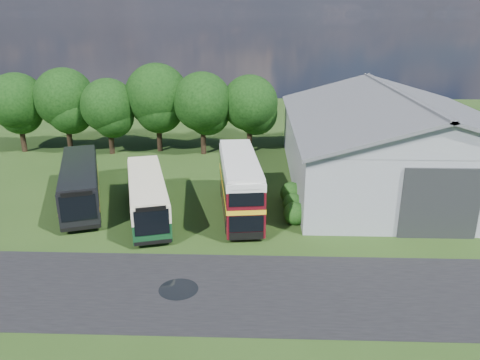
{
  "coord_description": "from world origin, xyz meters",
  "views": [
    {
      "loc": [
        2.68,
        -25.24,
        14.37
      ],
      "look_at": [
        1.53,
        8.0,
        2.58
      ],
      "focal_mm": 35.0,
      "sensor_mm": 36.0,
      "label": 1
    }
  ],
  "objects_px": {
    "storage_shed": "(393,135)",
    "bus_dark_single": "(80,183)",
    "bus_green_single": "(147,195)",
    "bus_maroon_double": "(240,185)"
  },
  "relations": [
    {
      "from": "bus_dark_single",
      "to": "bus_maroon_double",
      "type": "bearing_deg",
      "value": -25.39
    },
    {
      "from": "bus_green_single",
      "to": "bus_dark_single",
      "type": "height_order",
      "value": "bus_dark_single"
    },
    {
      "from": "storage_shed",
      "to": "bus_green_single",
      "type": "height_order",
      "value": "storage_shed"
    },
    {
      "from": "bus_green_single",
      "to": "bus_maroon_double",
      "type": "xyz_separation_m",
      "value": [
        6.91,
        0.71,
        0.59
      ]
    },
    {
      "from": "storage_shed",
      "to": "bus_dark_single",
      "type": "distance_m",
      "value": 27.2
    },
    {
      "from": "bus_green_single",
      "to": "bus_dark_single",
      "type": "distance_m",
      "value": 6.23
    },
    {
      "from": "bus_dark_single",
      "to": "storage_shed",
      "type": "bearing_deg",
      "value": -4.48
    },
    {
      "from": "storage_shed",
      "to": "bus_maroon_double",
      "type": "bearing_deg",
      "value": -148.63
    },
    {
      "from": "bus_maroon_double",
      "to": "bus_dark_single",
      "type": "distance_m",
      "value": 12.84
    },
    {
      "from": "storage_shed",
      "to": "bus_dark_single",
      "type": "xyz_separation_m",
      "value": [
        -26.23,
        -6.78,
        -2.42
      ]
    }
  ]
}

